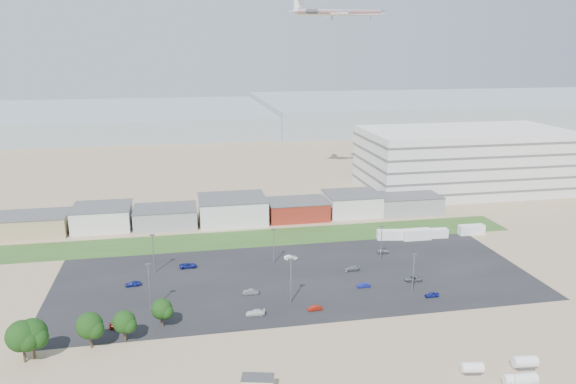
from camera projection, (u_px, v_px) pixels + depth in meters
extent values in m
plane|color=#8F795B|center=(292.00, 315.00, 122.83)|extent=(700.00, 700.00, 0.00)
cube|color=black|center=(296.00, 278.00, 142.76)|extent=(120.00, 50.00, 0.01)
cube|color=#2E4A1B|center=(258.00, 238.00, 172.20)|extent=(160.00, 16.00, 0.02)
cube|color=silver|center=(463.00, 160.00, 226.70)|extent=(80.00, 40.00, 25.00)
imported|color=#595B5E|center=(413.00, 279.00, 140.63)|extent=(4.56, 2.53, 1.21)
imported|color=navy|center=(364.00, 285.00, 136.91)|extent=(3.39, 1.26, 1.11)
imported|color=navy|center=(432.00, 295.00, 131.68)|extent=(3.38, 1.36, 1.15)
imported|color=silver|center=(255.00, 313.00, 122.74)|extent=(4.34, 2.05, 1.22)
imported|color=#595B5E|center=(251.00, 292.00, 133.10)|extent=(3.93, 1.69, 1.26)
imported|color=navy|center=(133.00, 284.00, 137.63)|extent=(3.96, 1.91, 1.30)
imported|color=#A5A5AA|center=(383.00, 251.00, 159.43)|extent=(3.53, 1.64, 1.17)
imported|color=navy|center=(188.00, 265.00, 148.98)|extent=(4.71, 2.36, 1.28)
imported|color=maroon|center=(119.00, 325.00, 117.15)|extent=(4.06, 1.74, 1.17)
imported|color=silver|center=(291.00, 257.00, 154.80)|extent=(3.69, 1.32, 1.21)
imported|color=#A5A5AA|center=(352.00, 269.00, 147.06)|extent=(4.25, 2.01, 1.20)
imported|color=maroon|center=(315.00, 308.00, 125.00)|extent=(3.36, 1.29, 1.09)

